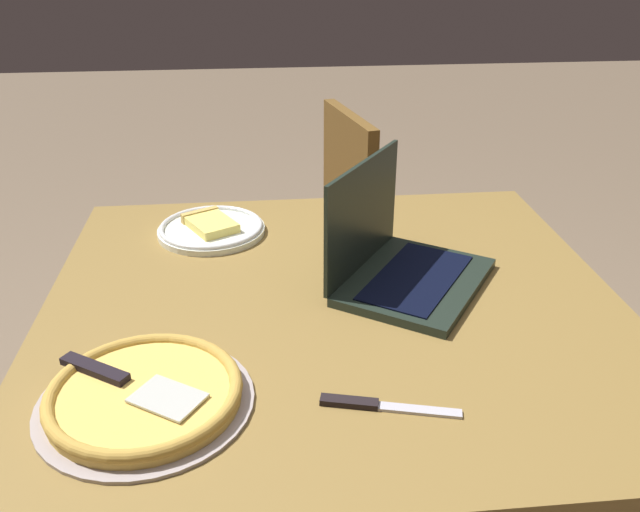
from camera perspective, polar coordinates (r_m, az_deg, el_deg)
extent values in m
cube|color=olive|center=(1.29, 1.21, -4.59)|extent=(1.10, 1.05, 0.04)
cylinder|color=#3E231A|center=(1.87, 11.33, -7.43)|extent=(0.05, 0.05, 0.68)
cylinder|color=#3E231A|center=(1.81, -12.40, -8.74)|extent=(0.05, 0.05, 0.68)
cube|color=black|center=(1.34, 8.21, -2.20)|extent=(0.37, 0.39, 0.02)
cube|color=black|center=(1.33, 8.24, -1.81)|extent=(0.27, 0.31, 0.00)
cube|color=black|center=(1.32, 3.67, 3.55)|extent=(0.18, 0.26, 0.22)
cube|color=#87C3E8|center=(1.32, 3.77, 3.53)|extent=(0.16, 0.23, 0.20)
cylinder|color=white|center=(1.57, -9.26, 2.16)|extent=(0.25, 0.25, 0.01)
torus|color=silver|center=(1.56, -9.29, 2.50)|extent=(0.24, 0.24, 0.01)
cube|color=#E7D061|center=(1.56, -9.31, 2.73)|extent=(0.14, 0.15, 0.02)
cube|color=tan|center=(1.61, -10.23, 3.43)|extent=(0.09, 0.06, 0.03)
cylinder|color=#A39796|center=(1.06, -14.68, -12.00)|extent=(0.33, 0.33, 0.01)
cylinder|color=#EABE55|center=(1.05, -14.75, -11.49)|extent=(0.29, 0.29, 0.02)
torus|color=gold|center=(1.04, -14.81, -11.09)|extent=(0.29, 0.29, 0.02)
cube|color=#BBBDB6|center=(1.02, -12.91, -11.74)|extent=(0.12, 0.11, 0.00)
cube|color=black|center=(1.10, -18.72, -9.13)|extent=(0.12, 0.09, 0.01)
cube|color=#B7B5C0|center=(1.02, 7.51, -12.85)|extent=(0.16, 0.06, 0.00)
cube|color=black|center=(1.02, 2.51, -12.38)|extent=(0.09, 0.04, 0.01)
cube|color=brown|center=(2.17, -2.33, 1.83)|extent=(0.50, 0.50, 0.04)
cube|color=brown|center=(2.15, 2.47, 7.38)|extent=(0.12, 0.39, 0.36)
cylinder|color=brown|center=(2.41, -7.77, -2.17)|extent=(0.03, 0.03, 0.44)
cylinder|color=brown|center=(2.09, -5.74, -6.92)|extent=(0.03, 0.03, 0.44)
cylinder|color=brown|center=(2.49, 0.71, -0.88)|extent=(0.03, 0.03, 0.44)
cylinder|color=brown|center=(2.18, 3.92, -5.22)|extent=(0.03, 0.03, 0.44)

